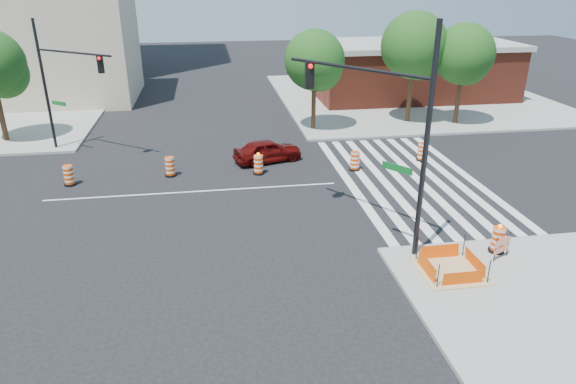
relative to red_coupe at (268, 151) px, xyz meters
name	(u,v)px	position (x,y,z in m)	size (l,w,h in m)	color
ground	(194,192)	(-4.07, -3.76, -0.65)	(120.00, 120.00, 0.00)	black
sidewalk_ne	(410,97)	(13.93, 14.24, -0.58)	(22.00, 22.00, 0.15)	gray
crosswalk_east	(408,179)	(6.88, -3.76, -0.64)	(6.75, 13.50, 0.01)	silver
lane_centerline	(194,192)	(-4.07, -3.76, -0.65)	(14.00, 0.12, 0.01)	silver
excavation_pit	(450,270)	(4.93, -12.76, -0.43)	(2.20, 2.20, 0.90)	tan
brick_storefront	(412,70)	(13.93, 14.24, 1.67)	(16.50, 8.50, 4.60)	maroon
beige_midrise	(42,38)	(-16.07, 18.24, 4.35)	(14.00, 10.00, 10.00)	#BDA990
red_coupe	(268,151)	(0.00, 0.00, 0.00)	(1.54, 3.82, 1.30)	#500806
signal_pole_se	(384,115)	(3.09, -9.98, 4.47)	(3.98, 5.09, 8.36)	black
signal_pole_nw	(61,76)	(-11.11, 3.20, 3.90)	(4.56, 3.45, 7.39)	black
pit_drum	(498,240)	(7.25, -11.71, -0.02)	(0.59, 0.59, 1.15)	black
barricade	(502,245)	(7.14, -12.20, 0.04)	(0.77, 0.38, 0.98)	#EA4104
tree_north_c	(315,64)	(3.82, 5.76, 3.79)	(3.89, 3.89, 6.61)	#382314
tree_north_d	(414,49)	(10.79, 6.57, 4.44)	(4.46, 4.46, 7.58)	#382314
tree_north_e	(464,58)	(13.92, 5.59, 3.96)	(4.04, 4.04, 6.87)	#382314
median_drum_1	(69,176)	(-10.22, -1.93, -0.17)	(0.60, 0.60, 1.02)	black
median_drum_2	(170,167)	(-5.30, -1.43, -0.17)	(0.60, 0.60, 1.02)	black
median_drum_3	(259,165)	(-0.71, -1.83, -0.16)	(0.60, 0.60, 1.18)	black
median_drum_4	(355,162)	(4.47, -2.07, -0.17)	(0.60, 0.60, 1.02)	black
median_drum_5	(422,152)	(8.64, -1.18, -0.17)	(0.60, 0.60, 1.02)	black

